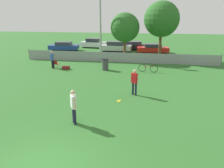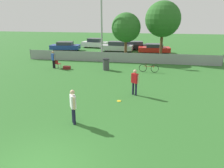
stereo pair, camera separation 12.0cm
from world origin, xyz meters
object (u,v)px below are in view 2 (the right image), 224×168
(player_thrower_red, at_px, (135,80))
(parked_car_red, at_px, (154,48))
(light_pole, at_px, (102,17))
(frisbee_disc, at_px, (119,101))
(player_receiver_white, at_px, (73,104))
(trash_bin, at_px, (106,64))
(folding_chair_sideline, at_px, (57,63))
(parked_car_silver, at_px, (117,47))
(tree_near_pole, at_px, (126,28))
(gear_bag_sideline, at_px, (67,68))
(tree_far_right, at_px, (163,19))
(spectator_in_blue, at_px, (53,58))
(parked_car_white, at_px, (95,43))
(parked_car_blue, at_px, (65,46))
(parked_car_dark, at_px, (135,46))
(bicycle_sideline, at_px, (149,68))

(player_thrower_red, relative_size, parked_car_red, 0.39)
(light_pole, distance_m, frisbee_disc, 14.24)
(player_receiver_white, height_order, trash_bin, player_receiver_white)
(folding_chair_sideline, height_order, parked_car_silver, parked_car_silver)
(tree_near_pole, distance_m, gear_bag_sideline, 8.41)
(gear_bag_sideline, relative_size, parked_car_silver, 0.15)
(player_receiver_white, xyz_separation_m, frisbee_disc, (1.69, 3.19, -0.97))
(light_pole, height_order, tree_far_right, light_pole)
(spectator_in_blue, xyz_separation_m, parked_car_red, (9.63, 11.01, -0.34))
(frisbee_disc, xyz_separation_m, folding_chair_sideline, (-7.23, 7.44, 0.46))
(player_receiver_white, distance_m, trash_bin, 10.81)
(tree_near_pole, bearing_deg, trash_bin, -102.01)
(parked_car_red, bearing_deg, parked_car_white, 153.71)
(light_pole, distance_m, parked_car_blue, 9.66)
(tree_near_pole, distance_m, folding_chair_sideline, 8.81)
(player_thrower_red, bearing_deg, frisbee_disc, -88.62)
(spectator_in_blue, relative_size, parked_car_blue, 0.38)
(parked_car_silver, bearing_deg, parked_car_white, 142.34)
(tree_near_pole, bearing_deg, player_receiver_white, -91.57)
(light_pole, distance_m, parked_car_dark, 9.57)
(player_receiver_white, relative_size, spectator_in_blue, 1.01)
(player_receiver_white, bearing_deg, parked_car_dark, 146.43)
(frisbee_disc, distance_m, parked_car_dark, 20.89)
(bicycle_sideline, xyz_separation_m, trash_bin, (-3.99, 0.08, 0.17))
(parked_car_blue, bearing_deg, tree_far_right, -23.70)
(parked_car_red, bearing_deg, folding_chair_sideline, -134.84)
(tree_far_right, bearing_deg, frisbee_disc, -101.08)
(light_pole, xyz_separation_m, frisbee_disc, (4.01, -12.82, -4.73))
(light_pole, xyz_separation_m, trash_bin, (1.60, -5.23, -4.20))
(player_thrower_red, distance_m, parked_car_red, 17.19)
(player_receiver_white, distance_m, spectator_in_blue, 12.12)
(bicycle_sideline, relative_size, parked_car_blue, 0.40)
(tree_far_right, height_order, spectator_in_blue, tree_far_right)
(folding_chair_sideline, relative_size, parked_car_white, 0.19)
(player_thrower_red, relative_size, frisbee_disc, 6.38)
(parked_car_silver, xyz_separation_m, parked_car_red, (5.22, -0.39, -0.07))
(player_thrower_red, xyz_separation_m, parked_car_white, (-8.13, 20.85, -0.29))
(trash_bin, bearing_deg, parked_car_blue, 128.14)
(bicycle_sideline, bearing_deg, gear_bag_sideline, -175.42)
(spectator_in_blue, bearing_deg, player_thrower_red, 179.20)
(player_receiver_white, bearing_deg, player_thrower_red, 119.06)
(parked_car_blue, relative_size, parked_car_red, 1.01)
(folding_chair_sideline, distance_m, parked_car_silver, 12.06)
(light_pole, height_order, parked_car_white, light_pole)
(parked_car_red, bearing_deg, parked_car_silver, 171.08)
(parked_car_dark, bearing_deg, parked_car_red, -46.48)
(gear_bag_sideline, bearing_deg, player_receiver_white, -66.61)
(player_receiver_white, relative_size, gear_bag_sideline, 2.51)
(folding_chair_sideline, distance_m, gear_bag_sideline, 1.10)
(tree_far_right, height_order, player_receiver_white, tree_far_right)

